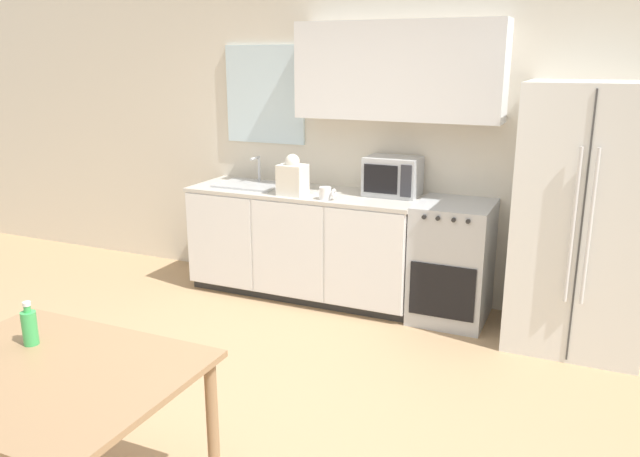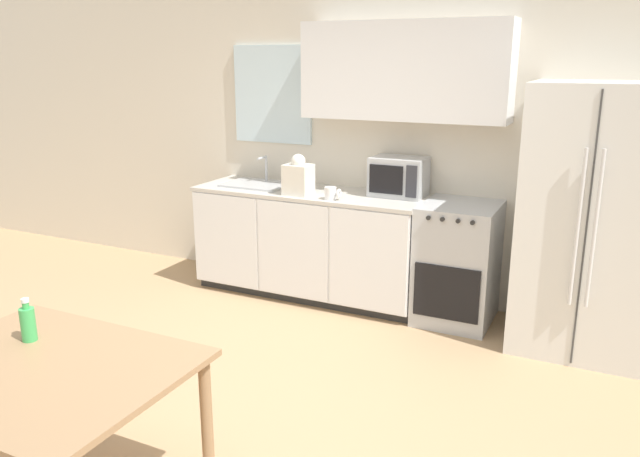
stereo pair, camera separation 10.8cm
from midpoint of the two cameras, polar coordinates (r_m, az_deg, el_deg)
The scene contains 11 objects.
ground_plane at distance 3.71m, azimuth -7.59°, elevation -17.59°, with size 12.00×12.00×0.00m, color tan.
wall_back at distance 5.27m, azimuth 6.50°, elevation 9.13°, with size 12.00×0.38×2.70m.
kitchen_counter at distance 5.38m, azimuth -0.35°, elevation -1.31°, with size 2.00×0.66×0.93m.
oven_range at distance 4.98m, azimuth 13.07°, elevation -3.10°, with size 0.57×0.64×0.94m.
refrigerator at distance 4.68m, azimuth 24.01°, elevation 0.69°, with size 0.89×0.81×1.86m.
kitchen_sink at distance 5.51m, azimuth -5.19°, elevation 4.12°, with size 0.56×0.41×0.24m.
microwave at distance 5.08m, azimuth 7.81°, elevation 4.71°, with size 0.43×0.32×0.31m.
coffee_mug at distance 4.92m, azimuth 1.68°, elevation 3.23°, with size 0.13×0.09×0.10m.
grocery_bag_0 at distance 5.08m, azimuth -1.39°, elevation 4.72°, with size 0.22×0.19×0.34m.
dining_table at distance 2.99m, azimuth -23.09°, elevation -13.07°, with size 1.21×0.96×0.73m.
drink_bottle at distance 3.20m, azimuth -24.27°, elevation -7.89°, with size 0.07×0.07×0.21m.
Camera 2 is at (1.81, -2.55, 2.01)m, focal length 35.00 mm.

